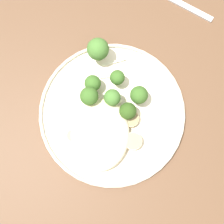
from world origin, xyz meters
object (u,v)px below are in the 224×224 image
at_px(seared_scallop_tilted_round, 130,119).
at_px(broccoli_floret_left_leaning, 139,97).
at_px(seared_scallop_tiny_bay, 86,147).
at_px(broccoli_floret_center_pile, 93,83).
at_px(broccoli_floret_split_head, 89,96).
at_px(broccoli_floret_beside_noodles, 98,50).
at_px(seared_scallop_rear_pale, 86,116).
at_px(seared_scallop_right_edge, 90,127).
at_px(broccoli_floret_rear_charred, 128,111).
at_px(dinner_plate, 112,113).
at_px(broccoli_floret_near_rim, 112,98).
at_px(seared_scallop_on_noodles, 73,136).
at_px(seared_scallop_large_seared, 133,141).
at_px(seared_scallop_half_hidden, 100,116).
at_px(broccoli_floret_right_tilted, 117,78).

relative_size(seared_scallop_tilted_round, broccoli_floret_left_leaning, 0.68).
distance_m(seared_scallop_tiny_bay, broccoli_floret_center_pile, 0.12).
xyz_separation_m(broccoli_floret_split_head, broccoli_floret_beside_noodles, (0.09, -0.01, 0.00)).
bearing_deg(seared_scallop_rear_pale, seared_scallop_right_edge, -158.18).
xyz_separation_m(seared_scallop_tiny_bay, broccoli_floret_rear_charred, (0.07, -0.07, 0.02)).
distance_m(seared_scallop_rear_pale, seared_scallop_tiny_bay, 0.06).
xyz_separation_m(seared_scallop_rear_pale, broccoli_floret_rear_charred, (0.01, -0.08, 0.02)).
height_order(broccoli_floret_rear_charred, broccoli_floret_beside_noodles, broccoli_floret_beside_noodles).
bearing_deg(broccoli_floret_split_head, seared_scallop_rear_pale, 172.49).
bearing_deg(broccoli_floret_rear_charred, seared_scallop_rear_pale, 99.78).
relative_size(seared_scallop_right_edge, seared_scallop_tiny_bay, 1.00).
bearing_deg(dinner_plate, seared_scallop_rear_pale, 104.95).
height_order(seared_scallop_tilted_round, broccoli_floret_split_head, broccoli_floret_split_head).
bearing_deg(broccoli_floret_near_rim, seared_scallop_tilted_round, -131.41).
bearing_deg(seared_scallop_tilted_round, broccoli_floret_beside_noodles, 30.16).
bearing_deg(seared_scallop_on_noodles, dinner_plate, -53.04).
bearing_deg(dinner_plate, broccoli_floret_rear_charred, -89.01).
distance_m(seared_scallop_rear_pale, seared_scallop_large_seared, 0.10).
distance_m(broccoli_floret_rear_charred, broccoli_floret_center_pile, 0.09).
distance_m(seared_scallop_rear_pale, seared_scallop_tilted_round, 0.09).
height_order(seared_scallop_on_noodles, seared_scallop_half_hidden, same).
xyz_separation_m(seared_scallop_tilted_round, broccoli_floret_left_leaning, (0.04, -0.01, 0.02)).
distance_m(seared_scallop_on_noodles, broccoli_floret_center_pile, 0.11).
bearing_deg(broccoli_floret_left_leaning, seared_scallop_right_edge, 124.87).
bearing_deg(broccoli_floret_rear_charred, broccoli_floret_left_leaning, -34.01).
height_order(seared_scallop_tilted_round, seared_scallop_right_edge, seared_scallop_right_edge).
xyz_separation_m(seared_scallop_large_seared, seared_scallop_tiny_bay, (-0.02, 0.09, -0.00)).
distance_m(dinner_plate, seared_scallop_right_edge, 0.05).
distance_m(seared_scallop_tilted_round, broccoli_floret_rear_charred, 0.02).
height_order(broccoli_floret_right_tilted, broccoli_floret_beside_noodles, broccoli_floret_beside_noodles).
xyz_separation_m(seared_scallop_rear_pale, seared_scallop_half_hidden, (0.00, -0.03, 0.00)).
distance_m(broccoli_floret_right_tilted, broccoli_floret_near_rim, 0.04).
height_order(seared_scallop_right_edge, broccoli_floret_beside_noodles, broccoli_floret_beside_noodles).
bearing_deg(broccoli_floret_rear_charred, seared_scallop_tiny_bay, 133.83).
xyz_separation_m(dinner_plate, seared_scallop_large_seared, (-0.05, -0.04, 0.01)).
bearing_deg(broccoli_floret_split_head, seared_scallop_half_hidden, -144.43).
height_order(broccoli_floret_center_pile, broccoli_floret_left_leaning, broccoli_floret_left_leaning).
relative_size(broccoli_floret_center_pile, broccoli_floret_beside_noodles, 0.67).
relative_size(broccoli_floret_rear_charred, broccoli_floret_beside_noodles, 0.74).
relative_size(seared_scallop_rear_pale, broccoli_floret_left_leaning, 0.66).
relative_size(dinner_plate, broccoli_floret_beside_noodles, 4.54).
height_order(seared_scallop_rear_pale, broccoli_floret_center_pile, broccoli_floret_center_pile).
distance_m(dinner_plate, broccoli_floret_right_tilted, 0.07).
xyz_separation_m(seared_scallop_half_hidden, broccoli_floret_rear_charred, (0.01, -0.05, 0.02)).
xyz_separation_m(seared_scallop_half_hidden, broccoli_floret_center_pile, (0.06, 0.02, 0.01)).
relative_size(dinner_plate, seared_scallop_rear_pale, 8.87).
bearing_deg(seared_scallop_half_hidden, broccoli_floret_left_leaning, -61.43).
xyz_separation_m(seared_scallop_right_edge, broccoli_floret_right_tilted, (0.10, -0.05, 0.02)).
bearing_deg(seared_scallop_on_noodles, seared_scallop_tilted_round, -68.38).
height_order(seared_scallop_half_hidden, broccoli_floret_center_pile, broccoli_floret_center_pile).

